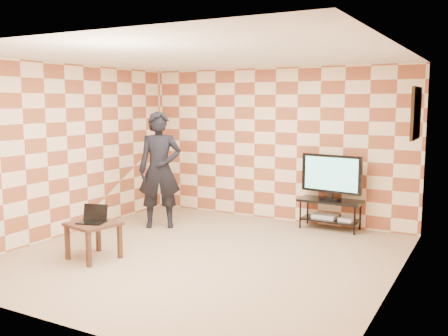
{
  "coord_description": "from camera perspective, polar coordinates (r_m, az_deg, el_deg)",
  "views": [
    {
      "loc": [
        3.45,
        -5.71,
        2.11
      ],
      "look_at": [
        0.0,
        0.6,
        1.15
      ],
      "focal_mm": 40.0,
      "sensor_mm": 36.0,
      "label": 1
    }
  ],
  "objects": [
    {
      "name": "floor",
      "position": [
        6.99,
        -2.4,
        -9.96
      ],
      "size": [
        5.0,
        5.0,
        0.0
      ],
      "primitive_type": "plane",
      "color": "tan",
      "rests_on": "ground"
    },
    {
      "name": "wall_back",
      "position": [
        8.93,
        5.86,
        2.69
      ],
      "size": [
        5.0,
        0.02,
        2.7
      ],
      "primitive_type": "cube",
      "color": "#F7E0B7",
      "rests_on": "ground"
    },
    {
      "name": "wall_front",
      "position": [
        4.77,
        -18.18,
        -1.94
      ],
      "size": [
        5.0,
        0.02,
        2.7
      ],
      "primitive_type": "cube",
      "color": "#F7E0B7",
      "rests_on": "ground"
    },
    {
      "name": "wall_left",
      "position": [
        8.28,
        -17.45,
        1.99
      ],
      "size": [
        0.02,
        5.0,
        2.7
      ],
      "primitive_type": "cube",
      "color": "#F7E0B7",
      "rests_on": "ground"
    },
    {
      "name": "wall_right",
      "position": [
        5.83,
        19.06,
        -0.29
      ],
      "size": [
        0.02,
        5.0,
        2.7
      ],
      "primitive_type": "cube",
      "color": "#F7E0B7",
      "rests_on": "ground"
    },
    {
      "name": "ceiling",
      "position": [
        6.69,
        -2.53,
        12.66
      ],
      "size": [
        5.0,
        5.0,
        0.02
      ],
      "primitive_type": "cube",
      "color": "white",
      "rests_on": "wall_back"
    },
    {
      "name": "wall_art",
      "position": [
        7.32,
        21.1,
        5.85
      ],
      "size": [
        0.04,
        0.72,
        0.72
      ],
      "color": "black",
      "rests_on": "wall_right"
    },
    {
      "name": "tv_stand",
      "position": [
        8.48,
        12.05,
        -4.44
      ],
      "size": [
        1.03,
        0.47,
        0.5
      ],
      "color": "black",
      "rests_on": "floor"
    },
    {
      "name": "tv",
      "position": [
        8.38,
        12.15,
        -0.77
      ],
      "size": [
        1.03,
        0.23,
        0.75
      ],
      "color": "black",
      "rests_on": "tv_stand"
    },
    {
      "name": "dvd_player",
      "position": [
        8.56,
        11.46,
        -5.4
      ],
      "size": [
        0.4,
        0.3,
        0.06
      ],
      "primitive_type": "cube",
      "rotation": [
        0.0,
        0.0,
        -0.05
      ],
      "color": "silver",
      "rests_on": "tv_stand"
    },
    {
      "name": "game_console",
      "position": [
        8.41,
        13.81,
        -5.76
      ],
      "size": [
        0.25,
        0.2,
        0.05
      ],
      "primitive_type": "cube",
      "rotation": [
        0.0,
        0.0,
        -0.14
      ],
      "color": "silver",
      "rests_on": "tv_stand"
    },
    {
      "name": "side_table",
      "position": [
        6.97,
        -14.71,
        -6.76
      ],
      "size": [
        0.7,
        0.7,
        0.5
      ],
      "color": "#391F16",
      "rests_on": "floor"
    },
    {
      "name": "laptop",
      "position": [
        6.95,
        -14.75,
        -5.6
      ],
      "size": [
        0.41,
        0.36,
        0.23
      ],
      "color": "black",
      "rests_on": "side_table"
    },
    {
      "name": "person",
      "position": [
        8.41,
        -7.35,
        -0.22
      ],
      "size": [
        0.85,
        0.77,
        1.95
      ],
      "primitive_type": "imported",
      "rotation": [
        0.0,
        0.0,
        0.57
      ],
      "color": "black",
      "rests_on": "floor"
    }
  ]
}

